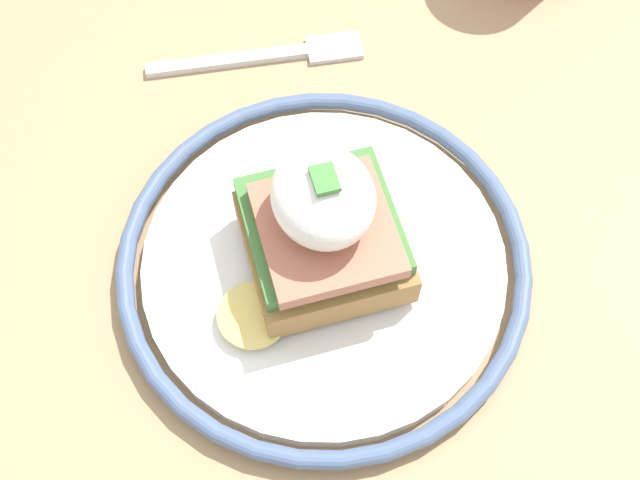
# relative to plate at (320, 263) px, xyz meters

# --- Properties ---
(dining_table) EXTENTS (1.10, 0.74, 0.76)m
(dining_table) POSITION_rel_plate_xyz_m (0.03, 0.00, -0.13)
(dining_table) COLOR tan
(dining_table) RESTS_ON ground_plane
(plate) EXTENTS (0.23, 0.23, 0.02)m
(plate) POSITION_rel_plate_xyz_m (0.00, 0.00, 0.00)
(plate) COLOR white
(plate) RESTS_ON dining_table
(sandwich) EXTENTS (0.09, 0.10, 0.08)m
(sandwich) POSITION_rel_plate_xyz_m (-0.00, -0.00, 0.04)
(sandwich) COLOR #9E703D
(sandwich) RESTS_ON plate
(fork) EXTENTS (0.03, 0.14, 0.00)m
(fork) POSITION_rel_plate_xyz_m (-0.16, 0.01, -0.01)
(fork) COLOR silver
(fork) RESTS_ON dining_table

